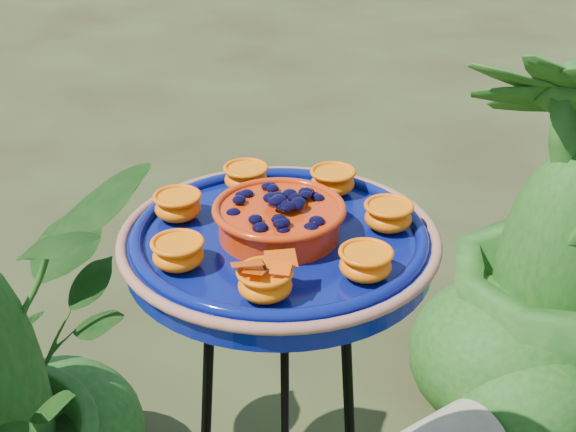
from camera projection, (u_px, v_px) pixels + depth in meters
The scene contains 2 objects.
feeder_dish at pixel (279, 237), 1.04m from camera, with size 0.51×0.51×0.09m.
shrub_back_right at pixel (564, 234), 1.82m from camera, with size 0.50×0.50×0.90m, color #154412.
Camera 1 is at (-0.26, -0.74, 1.34)m, focal length 50.00 mm.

